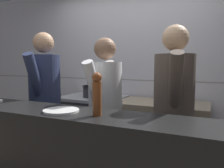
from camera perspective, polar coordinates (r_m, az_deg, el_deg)
The scene contains 9 objects.
wall_back_tiled at distance 3.33m, azimuth 5.06°, elevation 3.73°, with size 8.00×0.06×2.60m.
oven_range at distance 3.29m, azimuth -5.05°, elevation -11.17°, with size 0.88×0.71×0.92m.
prep_counter at distance 2.94m, azimuth 12.91°, elevation -13.49°, with size 1.11×0.65×0.91m.
stock_pot at distance 3.11m, azimuth -4.88°, elevation -1.82°, with size 0.32×0.32×0.16m.
plated_dish_appetiser at distance 1.72m, azimuth -13.12°, elevation -6.81°, with size 0.27×0.27×0.02m.
pepper_mill at distance 1.53m, azimuth -3.95°, elevation -2.40°, with size 0.07×0.07×0.31m.
chef_head_cook at distance 2.65m, azimuth -17.07°, elevation -4.07°, with size 0.43×0.76×1.75m.
chef_sous at distance 2.22m, azimuth -1.79°, elevation -7.02°, with size 0.35×0.72×1.65m.
chef_line at distance 2.03m, azimuth 15.74°, elevation -7.13°, with size 0.42×0.76×1.73m.
Camera 1 is at (1.13, -1.64, 1.39)m, focal length 35.00 mm.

